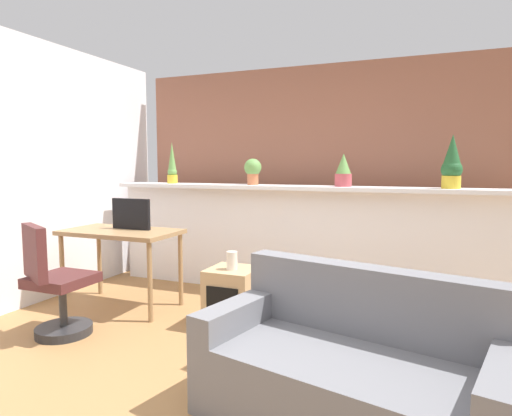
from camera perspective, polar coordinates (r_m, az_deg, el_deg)
ground_plane at (r=3.02m, az=-6.41°, el=-21.30°), size 12.00×12.00×0.00m
divider_wall at (r=4.63m, az=5.37°, el=-4.45°), size 4.22×0.16×1.11m
plant_shelf at (r=4.52m, az=5.30°, el=2.68°), size 4.22×0.38×0.04m
brick_wall_behind at (r=5.13m, az=7.36°, el=4.31°), size 4.22×0.10×2.50m
potted_plant_0 at (r=5.15m, az=-10.96°, el=5.47°), size 0.12×0.12×0.48m
potted_plant_1 at (r=4.69m, az=-0.42°, el=5.04°), size 0.19×0.19×0.28m
potted_plant_2 at (r=4.42m, az=11.41°, el=4.82°), size 0.17×0.17×0.33m
potted_plant_3 at (r=4.34m, az=24.36°, el=5.32°), size 0.18×0.18×0.49m
desk at (r=4.36m, az=-17.31°, el=-3.88°), size 1.10×0.60×0.75m
tv_monitor at (r=4.35m, az=-16.10°, el=-0.75°), size 0.42×0.04×0.30m
office_chair at (r=3.85m, az=-24.95°, el=-9.61°), size 0.52×0.52×0.91m
side_cube_shelf at (r=3.76m, az=-3.12°, el=-11.68°), size 0.40×0.41×0.50m
vase_on_shelf at (r=3.64m, az=-3.18°, el=-6.91°), size 0.09×0.09×0.15m
couch at (r=2.49m, az=12.55°, el=-20.42°), size 1.69×1.10×0.80m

